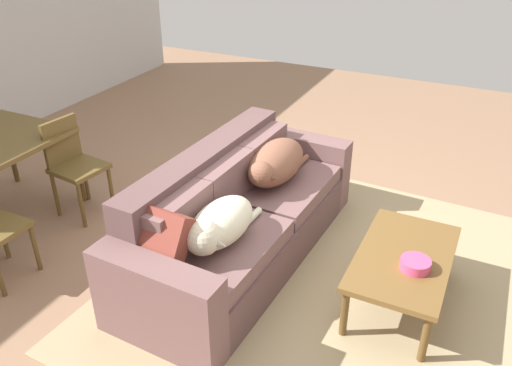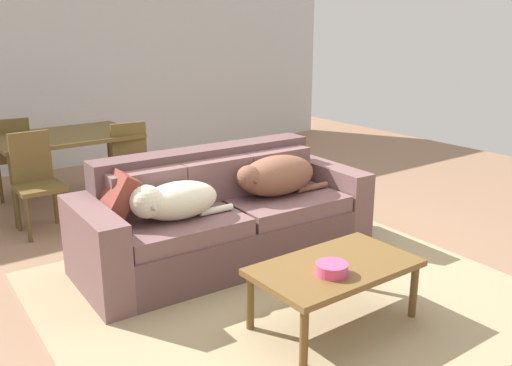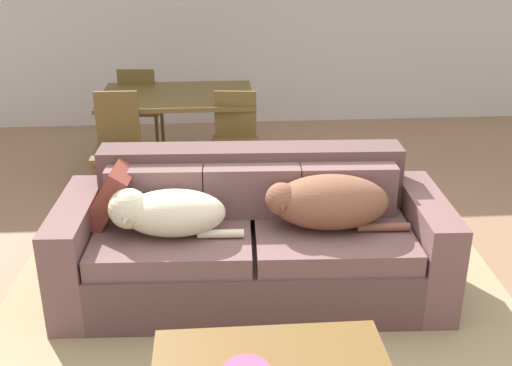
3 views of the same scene
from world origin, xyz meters
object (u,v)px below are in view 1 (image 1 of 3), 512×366
Objects in this scene: bowl_on_coffee_table at (415,264)px; dining_chair_near_right at (73,162)px; dog_on_left_cushion at (219,225)px; throw_pillow_by_left_arm at (159,239)px; coffee_table at (404,261)px; couch at (237,219)px; dog_on_right_cushion at (275,163)px.

dining_chair_near_right is at bearing 88.32° from bowl_on_coffee_table.
bowl_on_coffee_table is at bearing -69.62° from dog_on_left_cushion.
dining_chair_near_right reaches higher than throw_pillow_by_left_arm.
bowl_on_coffee_table is (-0.12, -0.09, 0.08)m from coffee_table.
couch is 0.61m from dog_on_left_cushion.
throw_pillow_by_left_arm reaches higher than dog_on_left_cushion.
dining_chair_near_right is (-0.03, 2.90, 0.13)m from coffee_table.
dining_chair_near_right is at bearing 90.56° from coffee_table.
couch reaches higher than coffee_table.
couch and dining_chair_near_right have the same top height.
bowl_on_coffee_table is 0.23× the size of dining_chair_near_right.
couch is at bearing -6.43° from throw_pillow_by_left_arm.
dog_on_left_cushion is at bearing -162.41° from couch.
dining_chair_near_right is at bearing 61.31° from throw_pillow_by_left_arm.
dining_chair_near_right is (0.49, 1.75, -0.13)m from dog_on_left_cushion.
dog_on_right_cushion is (0.96, 0.02, 0.02)m from dog_on_left_cushion.
bowl_on_coffee_table is at bearing -63.33° from throw_pillow_by_left_arm.
couch is 6.28× the size of throw_pillow_by_left_arm.
couch is at bearing 17.59° from dog_on_left_cushion.
dog_on_right_cushion is at bearing -9.47° from throw_pillow_by_left_arm.
couch is at bearing 167.17° from dog_on_right_cushion.
couch is 1.62m from dining_chair_near_right.
coffee_table is at bearing -58.28° from throw_pillow_by_left_arm.
throw_pillow_by_left_arm is at bearing -111.77° from dining_chair_near_right.
dog_on_right_cushion is 0.98× the size of dining_chair_near_right.
dog_on_left_cushion is 0.42m from throw_pillow_by_left_arm.
coffee_table is 1.19× the size of dining_chair_near_right.
dog_on_right_cushion is 1.80m from dining_chair_near_right.
throw_pillow_by_left_arm is 1.66m from bowl_on_coffee_table.
coffee_table is (0.86, -1.38, -0.29)m from throw_pillow_by_left_arm.
coffee_table is 5.28× the size of bowl_on_coffee_table.
dining_chair_near_right is at bearing 76.96° from dog_on_left_cushion.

